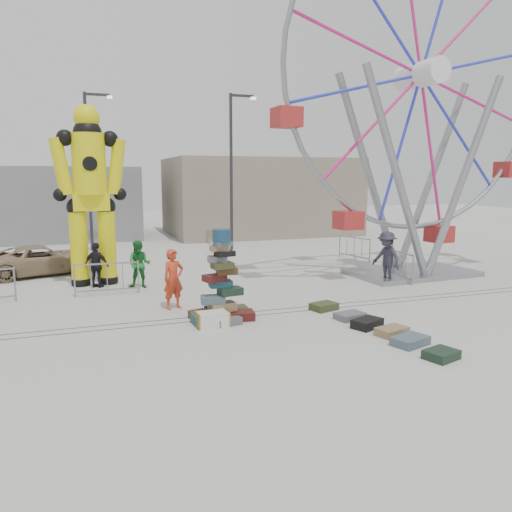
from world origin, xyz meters
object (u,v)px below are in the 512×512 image
object	(u,v)px
barricade_wheel_front	(399,265)
suitcase_tower	(221,295)
lamp_post_right	(233,164)
pedestrian_red	(173,279)
lamp_post_left	(90,164)
ferris_wheel	(420,102)
barricade_dummy_c	(107,279)
pedestrian_black	(97,265)
crash_test_dummy	(90,189)
steamer_trunk	(212,319)
pedestrian_green	(139,264)
barricade_wheel_back	(354,248)
pedestrian_grey	(386,258)
parked_suv	(41,260)

from	to	relation	value
barricade_wheel_front	suitcase_tower	bearing A→B (deg)	117.42
lamp_post_right	pedestrian_red	size ratio (longest dim) A/B	4.53
pedestrian_red	lamp_post_left	bearing A→B (deg)	80.49
lamp_post_left	ferris_wheel	world-z (taller)	ferris_wheel
lamp_post_left	barricade_dummy_c	world-z (taller)	lamp_post_left
suitcase_tower	pedestrian_black	world-z (taller)	suitcase_tower
lamp_post_left	crash_test_dummy	xyz separation A→B (m)	(-0.17, -8.69, -1.07)
lamp_post_right	pedestrian_black	size ratio (longest dim) A/B	5.05
barricade_wheel_front	pedestrian_red	xyz separation A→B (m)	(-8.73, -1.41, 0.33)
steamer_trunk	barricade_dummy_c	world-z (taller)	barricade_dummy_c
ferris_wheel	barricade_dummy_c	world-z (taller)	ferris_wheel
ferris_wheel	pedestrian_green	world-z (taller)	ferris_wheel
barricade_wheel_back	pedestrian_grey	world-z (taller)	pedestrian_grey
crash_test_dummy	pedestrian_green	xyz separation A→B (m)	(1.47, -1.08, -2.58)
pedestrian_black	crash_test_dummy	bearing A→B (deg)	-47.55
lamp_post_left	barricade_wheel_back	distance (m)	13.91
pedestrian_red	pedestrian_black	world-z (taller)	pedestrian_red
lamp_post_right	parked_suv	distance (m)	10.70
parked_suv	barricade_wheel_back	bearing A→B (deg)	-112.18
pedestrian_red	crash_test_dummy	bearing A→B (deg)	98.56
pedestrian_black	pedestrian_grey	world-z (taller)	pedestrian_grey
ferris_wheel	parked_suv	world-z (taller)	ferris_wheel
barricade_wheel_front	crash_test_dummy	bearing A→B (deg)	81.90
barricade_dummy_c	pedestrian_grey	distance (m)	9.75
barricade_dummy_c	pedestrian_black	world-z (taller)	pedestrian_black
crash_test_dummy	pedestrian_green	world-z (taller)	crash_test_dummy
ferris_wheel	pedestrian_grey	distance (m)	6.04
lamp_post_right	suitcase_tower	world-z (taller)	lamp_post_right
barricade_dummy_c	pedestrian_red	world-z (taller)	pedestrian_red
pedestrian_grey	pedestrian_black	bearing A→B (deg)	-118.59
pedestrian_red	lamp_post_right	bearing A→B (deg)	47.04
barricade_dummy_c	barricade_wheel_front	world-z (taller)	same
barricade_wheel_front	parked_suv	xyz separation A→B (m)	(-12.79, 5.43, 0.04)
barricade_wheel_back	pedestrian_grey	size ratio (longest dim) A/B	1.06
crash_test_dummy	parked_suv	distance (m)	4.32
lamp_post_right	lamp_post_left	bearing A→B (deg)	164.05
suitcase_tower	pedestrian_red	size ratio (longest dim) A/B	1.40
barricade_wheel_front	pedestrian_grey	xyz separation A→B (m)	(-0.85, -0.42, 0.40)
steamer_trunk	pedestrian_black	bearing A→B (deg)	112.51
steamer_trunk	pedestrian_black	size ratio (longest dim) A/B	0.53
crash_test_dummy	ferris_wheel	xyz separation A→B (m)	(11.85, -2.19, 3.19)
barricade_wheel_front	pedestrian_red	world-z (taller)	pedestrian_red
lamp_post_left	pedestrian_grey	size ratio (longest dim) A/B	4.22
pedestrian_green	barricade_dummy_c	bearing A→B (deg)	-124.20
suitcase_tower	pedestrian_red	bearing A→B (deg)	121.81
crash_test_dummy	barricade_wheel_front	xyz separation A→B (m)	(10.85, -2.80, -2.86)
pedestrian_green	parked_suv	distance (m)	5.04
lamp_post_right	barricade_wheel_front	xyz separation A→B (m)	(3.68, -9.49, -3.93)
steamer_trunk	pedestrian_black	world-z (taller)	pedestrian_black
ferris_wheel	pedestrian_black	distance (m)	13.23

